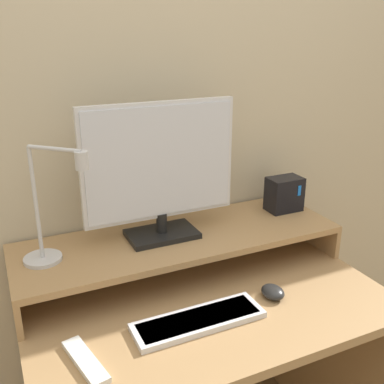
# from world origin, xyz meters

# --- Properties ---
(wall_back) EXTENTS (6.00, 0.05, 2.50)m
(wall_back) POSITION_xyz_m (0.00, 0.76, 1.25)
(wall_back) COLOR beige
(wall_back) RESTS_ON ground_plane
(desk) EXTENTS (1.10, 0.72, 0.77)m
(desk) POSITION_xyz_m (0.00, 0.36, 0.53)
(desk) COLOR #A87F51
(desk) RESTS_ON ground_plane
(monitor_shelf) EXTENTS (1.10, 0.36, 0.13)m
(monitor_shelf) POSITION_xyz_m (0.00, 0.54, 0.88)
(monitor_shelf) COLOR #A87F51
(monitor_shelf) RESTS_ON desk
(monitor) EXTENTS (0.51, 0.15, 0.45)m
(monitor) POSITION_xyz_m (-0.06, 0.56, 1.13)
(monitor) COLOR black
(monitor) RESTS_ON monitor_shelf
(desk_lamp) EXTENTS (0.19, 0.19, 0.36)m
(desk_lamp) POSITION_xyz_m (-0.41, 0.53, 1.03)
(desk_lamp) COLOR silver
(desk_lamp) RESTS_ON monitor_shelf
(router_dock) EXTENTS (0.13, 0.09, 0.13)m
(router_dock) POSITION_xyz_m (0.45, 0.58, 0.96)
(router_dock) COLOR black
(router_dock) RESTS_ON monitor_shelf
(keyboard) EXTENTS (0.38, 0.12, 0.02)m
(keyboard) POSITION_xyz_m (-0.08, 0.24, 0.78)
(keyboard) COLOR silver
(keyboard) RESTS_ON desk
(mouse) EXTENTS (0.07, 0.08, 0.04)m
(mouse) POSITION_xyz_m (0.19, 0.26, 0.79)
(mouse) COLOR black
(mouse) RESTS_ON desk
(remote_control) EXTENTS (0.09, 0.20, 0.02)m
(remote_control) POSITION_xyz_m (-0.40, 0.21, 0.78)
(remote_control) COLOR white
(remote_control) RESTS_ON desk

